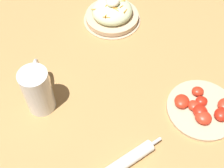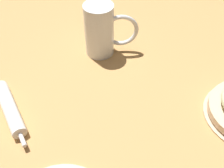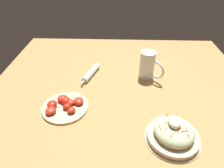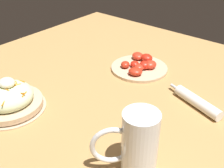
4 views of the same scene
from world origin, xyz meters
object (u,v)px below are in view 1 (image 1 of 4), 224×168
object	(u,v)px
salad_plate	(112,13)
beer_mug	(38,91)
tomato_plate	(203,108)
napkin_roll	(126,161)

from	to	relation	value
salad_plate	beer_mug	bearing A→B (deg)	-172.79
beer_mug	tomato_plate	bearing A→B (deg)	-56.10
napkin_roll	beer_mug	bearing A→B (deg)	89.70
tomato_plate	beer_mug	bearing A→B (deg)	123.90
beer_mug	tomato_plate	size ratio (longest dim) A/B	0.72
napkin_roll	tomato_plate	xyz separation A→B (m)	(0.28, -0.09, -0.00)
beer_mug	tomato_plate	distance (m)	0.50
salad_plate	napkin_roll	bearing A→B (deg)	-139.46
beer_mug	tomato_plate	xyz separation A→B (m)	(0.28, -0.41, -0.06)
napkin_roll	tomato_plate	bearing A→B (deg)	-17.97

